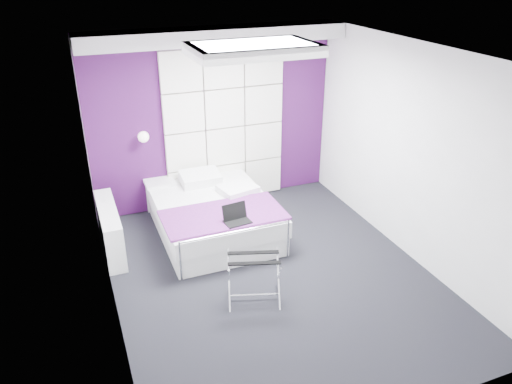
{
  "coord_description": "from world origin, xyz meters",
  "views": [
    {
      "loc": [
        -1.98,
        -4.5,
        3.48
      ],
      "look_at": [
        -0.07,
        0.35,
        0.96
      ],
      "focal_mm": 35.0,
      "sensor_mm": 36.0,
      "label": 1
    }
  ],
  "objects_px": {
    "radiator": "(110,229)",
    "luggage_rack": "(254,279)",
    "wall_lamp": "(143,136)",
    "bed": "(214,215)",
    "laptop": "(236,217)",
    "nightstand": "(160,183)"
  },
  "relations": [
    {
      "from": "wall_lamp",
      "to": "nightstand",
      "type": "bearing_deg",
      "value": -13.84
    },
    {
      "from": "wall_lamp",
      "to": "bed",
      "type": "distance_m",
      "value": 1.45
    },
    {
      "from": "wall_lamp",
      "to": "radiator",
      "type": "xyz_separation_m",
      "value": [
        -0.64,
        -0.76,
        -0.92
      ]
    },
    {
      "from": "radiator",
      "to": "laptop",
      "type": "relative_size",
      "value": 3.86
    },
    {
      "from": "radiator",
      "to": "luggage_rack",
      "type": "bearing_deg",
      "value": -50.87
    },
    {
      "from": "nightstand",
      "to": "luggage_rack",
      "type": "bearing_deg",
      "value": -77.42
    },
    {
      "from": "luggage_rack",
      "to": "laptop",
      "type": "bearing_deg",
      "value": 100.63
    },
    {
      "from": "bed",
      "to": "luggage_rack",
      "type": "distance_m",
      "value": 1.55
    },
    {
      "from": "radiator",
      "to": "nightstand",
      "type": "distance_m",
      "value": 1.1
    },
    {
      "from": "luggage_rack",
      "to": "laptop",
      "type": "relative_size",
      "value": 1.8
    },
    {
      "from": "radiator",
      "to": "bed",
      "type": "height_order",
      "value": "bed"
    },
    {
      "from": "bed",
      "to": "laptop",
      "type": "distance_m",
      "value": 0.74
    },
    {
      "from": "nightstand",
      "to": "wall_lamp",
      "type": "bearing_deg",
      "value": 166.16
    },
    {
      "from": "wall_lamp",
      "to": "radiator",
      "type": "bearing_deg",
      "value": -130.1
    },
    {
      "from": "wall_lamp",
      "to": "luggage_rack",
      "type": "distance_m",
      "value": 2.66
    },
    {
      "from": "nightstand",
      "to": "luggage_rack",
      "type": "relative_size",
      "value": 0.75
    },
    {
      "from": "nightstand",
      "to": "bed",
      "type": "bearing_deg",
      "value": -55.67
    },
    {
      "from": "wall_lamp",
      "to": "bed",
      "type": "height_order",
      "value": "wall_lamp"
    },
    {
      "from": "radiator",
      "to": "luggage_rack",
      "type": "distance_m",
      "value": 2.1
    },
    {
      "from": "radiator",
      "to": "laptop",
      "type": "height_order",
      "value": "laptop"
    },
    {
      "from": "radiator",
      "to": "luggage_rack",
      "type": "xyz_separation_m",
      "value": [
        1.33,
        -1.63,
        -0.02
      ]
    },
    {
      "from": "luggage_rack",
      "to": "bed",
      "type": "bearing_deg",
      "value": 107.18
    }
  ]
}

